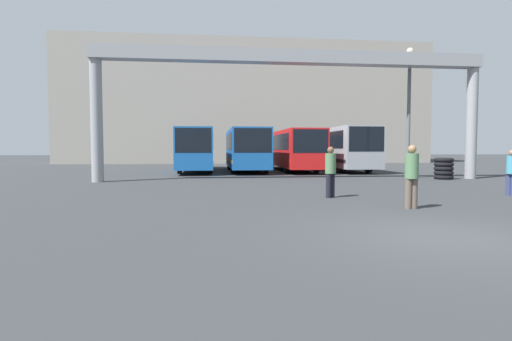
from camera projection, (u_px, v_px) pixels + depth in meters
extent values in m
plane|color=#2D3033|center=(442.00, 237.00, 7.78)|extent=(200.00, 200.00, 0.00)
cube|color=gray|center=(246.00, 106.00, 51.08)|extent=(43.58, 12.00, 14.29)
cylinder|color=gray|center=(97.00, 121.00, 20.36)|extent=(0.60, 0.60, 6.26)
cylinder|color=gray|center=(472.00, 124.00, 22.66)|extent=(0.60, 0.60, 6.26)
cube|color=gray|center=(294.00, 57.00, 21.32)|extent=(21.14, 0.80, 0.70)
cube|color=#1959A5|center=(197.00, 148.00, 30.45)|extent=(2.42, 11.81, 2.74)
cube|color=black|center=(193.00, 140.00, 24.58)|extent=(2.23, 0.06, 1.54)
cube|color=black|center=(197.00, 142.00, 30.42)|extent=(2.45, 10.04, 1.15)
cube|color=#1966B2|center=(197.00, 160.00, 30.50)|extent=(2.45, 11.22, 0.24)
cylinder|color=black|center=(180.00, 167.00, 27.12)|extent=(0.28, 0.92, 0.92)
cylinder|color=black|center=(211.00, 167.00, 27.36)|extent=(0.28, 0.92, 0.92)
cylinder|color=black|center=(186.00, 163.00, 33.68)|extent=(0.28, 0.92, 0.92)
cylinder|color=black|center=(211.00, 163.00, 33.92)|extent=(0.28, 0.92, 0.92)
cube|color=#1959A5|center=(246.00, 148.00, 30.16)|extent=(2.59, 10.40, 2.75)
cube|color=black|center=(253.00, 140.00, 25.00)|extent=(2.38, 0.06, 1.54)
cube|color=black|center=(246.00, 142.00, 30.14)|extent=(2.62, 8.84, 1.16)
cube|color=orange|center=(246.00, 160.00, 30.21)|extent=(2.62, 9.88, 0.24)
cylinder|color=black|center=(233.00, 167.00, 27.22)|extent=(0.28, 0.92, 0.92)
cylinder|color=black|center=(266.00, 167.00, 27.47)|extent=(0.28, 0.92, 0.92)
cylinder|color=black|center=(229.00, 164.00, 33.00)|extent=(0.28, 0.92, 0.92)
cylinder|color=black|center=(256.00, 164.00, 33.25)|extent=(0.28, 0.92, 0.92)
cube|color=red|center=(292.00, 149.00, 31.27)|extent=(2.49, 11.78, 2.70)
cube|color=black|center=(311.00, 141.00, 25.42)|extent=(2.29, 0.06, 1.51)
cube|color=black|center=(292.00, 142.00, 31.24)|extent=(2.52, 10.01, 1.13)
cube|color=red|center=(292.00, 160.00, 31.32)|extent=(2.52, 11.19, 0.24)
cylinder|color=black|center=(286.00, 167.00, 27.94)|extent=(0.28, 0.90, 0.90)
cylinder|color=black|center=(316.00, 166.00, 28.19)|extent=(0.28, 0.90, 0.90)
cylinder|color=black|center=(272.00, 163.00, 34.49)|extent=(0.28, 0.90, 0.90)
cylinder|color=black|center=(297.00, 163.00, 34.73)|extent=(0.28, 0.90, 0.90)
cube|color=#999EA5|center=(340.00, 147.00, 31.12)|extent=(2.58, 10.66, 2.90)
cube|color=black|center=(367.00, 139.00, 25.82)|extent=(2.37, 0.06, 1.62)
cube|color=black|center=(340.00, 141.00, 31.09)|extent=(2.61, 9.06, 1.22)
cube|color=black|center=(340.00, 159.00, 31.17)|extent=(2.61, 10.12, 0.24)
cylinder|color=black|center=(338.00, 166.00, 28.10)|extent=(0.28, 1.01, 1.01)
cylinder|color=black|center=(369.00, 166.00, 28.36)|extent=(0.28, 1.01, 1.01)
cylinder|color=black|center=(316.00, 163.00, 34.02)|extent=(0.28, 1.01, 1.01)
cylinder|color=black|center=(341.00, 163.00, 34.28)|extent=(0.28, 1.01, 1.01)
cylinder|color=black|center=(329.00, 186.00, 13.93)|extent=(0.19, 0.19, 0.85)
cylinder|color=black|center=(332.00, 185.00, 14.04)|extent=(0.19, 0.19, 0.85)
cylinder|color=#4C724C|center=(331.00, 163.00, 13.94)|extent=(0.37, 0.37, 0.71)
sphere|color=brown|center=(331.00, 150.00, 13.92)|extent=(0.23, 0.23, 0.23)
cylinder|color=brown|center=(414.00, 194.00, 11.43)|extent=(0.20, 0.20, 0.87)
cylinder|color=brown|center=(408.00, 194.00, 11.41)|extent=(0.20, 0.20, 0.87)
cylinder|color=#4C724C|center=(412.00, 166.00, 11.38)|extent=(0.38, 0.38, 0.72)
sphere|color=#8C6647|center=(412.00, 149.00, 11.35)|extent=(0.23, 0.23, 0.23)
cylinder|color=navy|center=(509.00, 185.00, 14.68)|extent=(0.18, 0.18, 0.80)
cylinder|color=teal|center=(512.00, 165.00, 14.57)|extent=(0.35, 0.35, 0.66)
sphere|color=#8C6647|center=(512.00, 153.00, 14.55)|extent=(0.22, 0.22, 0.22)
torus|color=black|center=(443.00, 177.00, 22.39)|extent=(1.04, 1.04, 0.24)
torus|color=black|center=(444.00, 173.00, 22.38)|extent=(1.04, 1.04, 0.24)
torus|color=black|center=(444.00, 169.00, 22.36)|extent=(1.04, 1.04, 0.24)
torus|color=black|center=(444.00, 164.00, 22.35)|extent=(1.04, 1.04, 0.24)
torus|color=black|center=(444.00, 160.00, 22.34)|extent=(1.04, 1.04, 0.24)
cylinder|color=#595B60|center=(409.00, 116.00, 22.90)|extent=(0.20, 0.20, 7.12)
sphere|color=beige|center=(410.00, 51.00, 22.70)|extent=(0.36, 0.36, 0.36)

